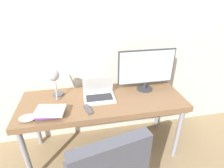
{
  "coord_description": "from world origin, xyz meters",
  "views": [
    {
      "loc": [
        -0.21,
        -1.2,
        1.69
      ],
      "look_at": [
        0.09,
        0.28,
        0.9
      ],
      "focal_mm": 28.0,
      "sensor_mm": 36.0,
      "label": 1
    }
  ],
  "objects_px": {
    "book_stack": "(50,112)",
    "laptop": "(99,94)",
    "monitor": "(146,68)",
    "desk_lamp": "(54,77)",
    "game_controller": "(28,118)"
  },
  "relations": [
    {
      "from": "desk_lamp",
      "to": "laptop",
      "type": "bearing_deg",
      "value": -4.15
    },
    {
      "from": "desk_lamp",
      "to": "book_stack",
      "type": "height_order",
      "value": "desk_lamp"
    },
    {
      "from": "laptop",
      "to": "book_stack",
      "type": "distance_m",
      "value": 0.51
    },
    {
      "from": "laptop",
      "to": "game_controller",
      "type": "height_order",
      "value": "laptop"
    },
    {
      "from": "laptop",
      "to": "desk_lamp",
      "type": "bearing_deg",
      "value": 175.85
    },
    {
      "from": "laptop",
      "to": "desk_lamp",
      "type": "distance_m",
      "value": 0.47
    },
    {
      "from": "laptop",
      "to": "book_stack",
      "type": "bearing_deg",
      "value": -155.2
    },
    {
      "from": "monitor",
      "to": "book_stack",
      "type": "height_order",
      "value": "monitor"
    },
    {
      "from": "game_controller",
      "to": "laptop",
      "type": "bearing_deg",
      "value": 19.99
    },
    {
      "from": "desk_lamp",
      "to": "game_controller",
      "type": "relative_size",
      "value": 2.37
    },
    {
      "from": "book_stack",
      "to": "game_controller",
      "type": "height_order",
      "value": "book_stack"
    },
    {
      "from": "monitor",
      "to": "book_stack",
      "type": "xyz_separation_m",
      "value": [
        -0.99,
        -0.3,
        -0.22
      ]
    },
    {
      "from": "laptop",
      "to": "monitor",
      "type": "relative_size",
      "value": 0.51
    },
    {
      "from": "book_stack",
      "to": "laptop",
      "type": "bearing_deg",
      "value": 24.8
    },
    {
      "from": "monitor",
      "to": "game_controller",
      "type": "height_order",
      "value": "monitor"
    }
  ]
}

